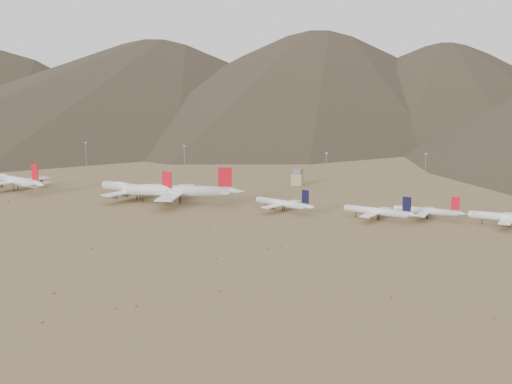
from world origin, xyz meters
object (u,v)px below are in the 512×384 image
at_px(narrowbody_a, 284,204).
at_px(control_tower, 298,178).
at_px(widebody_east, 178,191).
at_px(widebody_west, 15,181).
at_px(narrowbody_b, 379,212).
at_px(widebody_centre, 137,189).

distance_m(narrowbody_a, control_tower, 99.06).
bearing_deg(narrowbody_a, widebody_east, -160.09).
bearing_deg(narrowbody_a, widebody_west, -160.40).
bearing_deg(control_tower, narrowbody_b, -52.52).
bearing_deg(widebody_east, widebody_west, 165.51).
xyz_separation_m(widebody_west, narrowbody_b, (256.10, -7.87, -2.38)).
bearing_deg(widebody_east, widebody_centre, 161.65).
bearing_deg(widebody_centre, widebody_east, 8.01).
bearing_deg(narrowbody_a, narrowbody_b, 16.57).
bearing_deg(widebody_centre, widebody_west, -166.89).
relative_size(widebody_west, control_tower, 5.54).
distance_m(narrowbody_b, control_tower, 127.18).
bearing_deg(narrowbody_b, narrowbody_a, -170.92).
xyz_separation_m(widebody_west, widebody_east, (129.70, -2.85, 0.94)).
bearing_deg(widebody_east, narrowbody_b, -15.50).
bearing_deg(widebody_centre, narrowbody_b, 10.29).
relative_size(widebody_west, widebody_centre, 1.00).
distance_m(widebody_west, control_tower, 201.49).
bearing_deg(narrowbody_b, widebody_west, -168.56).
distance_m(widebody_centre, narrowbody_b, 157.90).
distance_m(widebody_west, narrowbody_a, 199.57).
relative_size(widebody_centre, widebody_east, 0.86).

